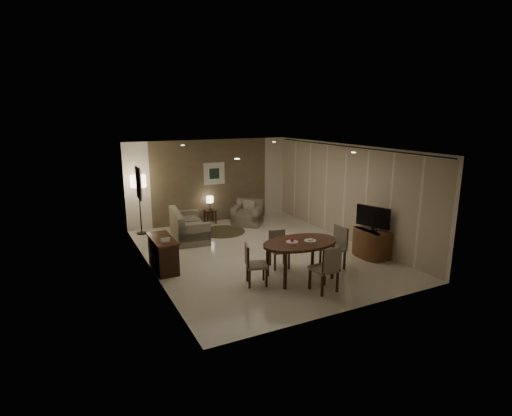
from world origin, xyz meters
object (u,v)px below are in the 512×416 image
tv_cabinet (372,243)px  armchair (247,213)px  dining_table (300,260)px  floor_lamp (140,205)px  chair_near (324,268)px  console_desk (163,254)px  chair_far (280,250)px  chair_left (257,264)px  chair_right (333,248)px  sofa (189,225)px  side_table (210,217)px

tv_cabinet → armchair: size_ratio=1.02×
dining_table → floor_lamp: floor_lamp is taller
tv_cabinet → floor_lamp: floor_lamp is taller
chair_near → tv_cabinet: bearing=-158.2°
console_desk → tv_cabinet: bearing=-17.1°
chair_far → chair_left: bearing=-135.4°
chair_right → floor_lamp: (-3.44, 4.76, 0.40)m
chair_far → sofa: 3.31m
chair_right → armchair: 4.25m
chair_far → side_table: (-0.12, 4.34, -0.20)m
console_desk → sofa: (1.23, 1.98, 0.03)m
chair_left → chair_near: bearing=-111.9°
armchair → sofa: bearing=-123.8°
sofa → floor_lamp: (-1.14, 1.09, 0.47)m
floor_lamp → sofa: bearing=-43.6°
sofa → armchair: bearing=-68.0°
dining_table → chair_far: chair_far is taller
chair_right → chair_near: bearing=-48.7°
chair_far → chair_left: chair_left is taller
tv_cabinet → sofa: bearing=136.4°
chair_right → floor_lamp: 5.89m
chair_far → side_table: 4.34m
dining_table → chair_left: size_ratio=1.97×
chair_far → armchair: chair_far is taller
chair_left → sofa: (-0.32, 3.69, -0.03)m
chair_far → sofa: (-1.23, 3.07, -0.02)m
console_desk → floor_lamp: (0.09, 3.07, 0.51)m
armchair → dining_table: bearing=-59.2°
chair_left → console_desk: bearing=60.0°
chair_far → tv_cabinet: bearing=0.6°
tv_cabinet → chair_right: chair_right is taller
chair_near → chair_right: (0.90, 0.91, -0.00)m
chair_left → floor_lamp: (-1.46, 4.78, 0.44)m
chair_near → armchair: (0.74, 5.15, -0.10)m
console_desk → chair_right: chair_right is taller
chair_near → floor_lamp: (-2.54, 5.67, 0.39)m
dining_table → chair_right: chair_right is taller
chair_left → side_table: 5.03m
chair_far → sofa: chair_far is taller
dining_table → console_desk: bearing=145.1°
chair_right → side_table: (-1.19, 4.94, -0.26)m
side_table → chair_far: bearing=-88.4°
tv_cabinet → chair_left: size_ratio=1.02×
chair_left → floor_lamp: size_ratio=0.50×
chair_left → sofa: chair_left is taller
side_table → dining_table: bearing=-87.4°
dining_table → floor_lamp: (-2.48, 4.86, 0.48)m
floor_lamp → dining_table: bearing=-63.0°
console_desk → dining_table: bearing=-34.9°
console_desk → chair_near: chair_near is taller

